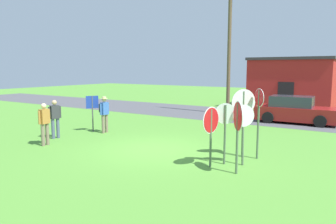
{
  "coord_description": "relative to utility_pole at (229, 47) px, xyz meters",
  "views": [
    {
      "loc": [
        6.91,
        -9.63,
        3.05
      ],
      "look_at": [
        -0.11,
        1.16,
        1.3
      ],
      "focal_mm": 34.36,
      "sensor_mm": 36.0,
      "label": 1
    }
  ],
  "objects": [
    {
      "name": "ground_plane",
      "position": [
        1.47,
        -10.69,
        -4.44
      ],
      "size": [
        80.0,
        80.0,
        0.0
      ],
      "primitive_type": "plane",
      "color": "#518E33"
    },
    {
      "name": "stop_sign_tallest",
      "position": [
        5.11,
        -11.64,
        -2.97
      ],
      "size": [
        0.55,
        0.71,
        2.13
      ],
      "color": "#51664C",
      "rests_on": "ground"
    },
    {
      "name": "utility_pole",
      "position": [
        0.0,
        0.0,
        0.0
      ],
      "size": [
        1.8,
        0.24,
        8.51
      ],
      "color": "brown",
      "rests_on": "ground"
    },
    {
      "name": "info_panel_leftmost",
      "position": [
        -3.07,
        -9.4,
        -3.24
      ],
      "size": [
        0.31,
        0.54,
        1.74
      ],
      "color": "#4C4C51",
      "rests_on": "ground"
    },
    {
      "name": "building_background",
      "position": [
        2.95,
        5.78,
        -2.5
      ],
      "size": [
        6.05,
        4.87,
        3.87
      ],
      "color": "#B2231E",
      "rests_on": "ground"
    },
    {
      "name": "stop_sign_far_back",
      "position": [
        4.61,
        -9.79,
        -2.81
      ],
      "size": [
        0.59,
        0.7,
        2.35
      ],
      "color": "#51664C",
      "rests_on": "ground"
    },
    {
      "name": "stop_sign_low_front",
      "position": [
        4.94,
        -10.69,
        -3.14
      ],
      "size": [
        0.56,
        0.49,
        1.93
      ],
      "color": "#51664C",
      "rests_on": "ground"
    },
    {
      "name": "person_in_teal",
      "position": [
        -2.38,
        -9.32,
        -3.43
      ],
      "size": [
        0.4,
        0.57,
        1.74
      ],
      "color": "#7A6B56",
      "rests_on": "ground"
    },
    {
      "name": "person_with_sunhat",
      "position": [
        -3.3,
        -11.4,
        -3.49
      ],
      "size": [
        0.3,
        0.55,
        1.69
      ],
      "color": "#4C5670",
      "rests_on": "ground"
    },
    {
      "name": "stop_sign_leaning_right",
      "position": [
        4.2,
        -11.47,
        -3.16
      ],
      "size": [
        0.15,
        0.82,
        1.89
      ],
      "color": "#51664C",
      "rests_on": "ground"
    },
    {
      "name": "person_on_left",
      "position": [
        -2.56,
        -12.46,
        -3.49
      ],
      "size": [
        0.26,
        0.57,
        1.69
      ],
      "color": "#7A6B56",
      "rests_on": "ground"
    },
    {
      "name": "parked_car_on_street",
      "position": [
        4.6,
        -1.37,
        -3.75
      ],
      "size": [
        4.39,
        2.19,
        1.51
      ],
      "color": "maroon",
      "rests_on": "ground"
    },
    {
      "name": "stop_sign_leaning_left",
      "position": [
        4.45,
        -10.96,
        -3.11
      ],
      "size": [
        0.58,
        0.36,
        1.97
      ],
      "color": "#51664C",
      "rests_on": "ground"
    },
    {
      "name": "stop_sign_rear_left",
      "position": [
        5.12,
        -9.75,
        -2.86
      ],
      "size": [
        0.45,
        0.44,
        2.39
      ],
      "color": "#51664C",
      "rests_on": "ground"
    },
    {
      "name": "street_asphalt",
      "position": [
        1.47,
        -0.22,
        -4.44
      ],
      "size": [
        60.0,
        6.4,
        0.01
      ],
      "primitive_type": "cube",
      "color": "#4C4C51",
      "rests_on": "ground"
    }
  ]
}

